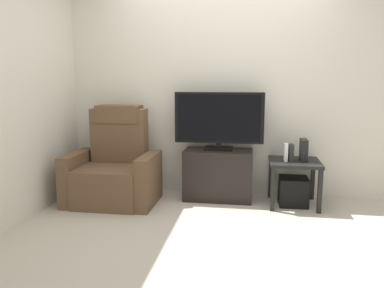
{
  "coord_description": "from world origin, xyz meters",
  "views": [
    {
      "loc": [
        0.32,
        -3.35,
        1.35
      ],
      "look_at": [
        -0.28,
        0.5,
        0.7
      ],
      "focal_mm": 35.12,
      "sensor_mm": 36.0,
      "label": 1
    }
  ],
  "objects": [
    {
      "name": "recliner_armchair",
      "position": [
        -1.19,
        0.6,
        0.37
      ],
      "size": [
        0.98,
        0.78,
        1.08
      ],
      "rotation": [
        0.0,
        0.0,
        0.19
      ],
      "color": "brown",
      "rests_on": "ground"
    },
    {
      "name": "television",
      "position": [
        -0.03,
        0.88,
        0.92
      ],
      "size": [
        1.01,
        0.2,
        0.66
      ],
      "color": "black",
      "rests_on": "tv_stand"
    },
    {
      "name": "subwoofer_box",
      "position": [
        0.81,
        0.77,
        0.15
      ],
      "size": [
        0.31,
        0.31,
        0.31
      ],
      "primitive_type": "cube",
      "color": "black",
      "rests_on": "ground"
    },
    {
      "name": "game_console",
      "position": [
        0.9,
        0.78,
        0.62
      ],
      "size": [
        0.07,
        0.2,
        0.24
      ],
      "primitive_type": "cube",
      "color": "black",
      "rests_on": "side_table"
    },
    {
      "name": "wall_side",
      "position": [
        -1.88,
        0.0,
        1.3
      ],
      "size": [
        0.06,
        4.48,
        2.6
      ],
      "primitive_type": "cube",
      "color": "beige",
      "rests_on": "ground"
    },
    {
      "name": "book_leftmost",
      "position": [
        0.71,
        0.75,
        0.59
      ],
      "size": [
        0.04,
        0.12,
        0.19
      ],
      "primitive_type": "cube",
      "color": "white",
      "rests_on": "side_table"
    },
    {
      "name": "wall_back",
      "position": [
        0.0,
        1.13,
        1.3
      ],
      "size": [
        6.4,
        0.06,
        2.6
      ],
      "primitive_type": "cube",
      "color": "beige",
      "rests_on": "ground"
    },
    {
      "name": "side_table",
      "position": [
        0.81,
        0.77,
        0.42
      ],
      "size": [
        0.54,
        0.54,
        0.5
      ],
      "color": "black",
      "rests_on": "ground"
    },
    {
      "name": "ground_plane",
      "position": [
        0.0,
        0.0,
        0.0
      ],
      "size": [
        6.4,
        6.4,
        0.0
      ],
      "primitive_type": "plane",
      "color": "#B2A899"
    },
    {
      "name": "book_middle",
      "position": [
        0.77,
        0.75,
        0.59
      ],
      "size": [
        0.05,
        0.13,
        0.18
      ],
      "primitive_type": "cube",
      "color": "#262626",
      "rests_on": "side_table"
    },
    {
      "name": "tv_stand",
      "position": [
        -0.03,
        0.86,
        0.29
      ],
      "size": [
        0.78,
        0.41,
        0.58
      ],
      "color": "black",
      "rests_on": "ground"
    }
  ]
}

